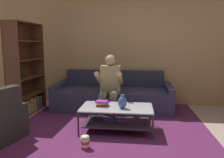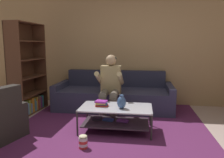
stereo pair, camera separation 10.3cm
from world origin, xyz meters
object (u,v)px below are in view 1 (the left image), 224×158
Objects in this scene: person_seated_center at (110,84)px; vase at (122,102)px; coffee_table at (116,115)px; popcorn_tub at (85,142)px; book_stack at (102,103)px; bookshelf at (25,79)px; couch at (113,96)px.

vase is (0.30, -0.79, -0.15)m from person_seated_center.
popcorn_tub is (-0.35, -0.68, -0.17)m from coffee_table.
person_seated_center is 0.72m from book_stack.
bookshelf reaches higher than popcorn_tub.
couch reaches higher than popcorn_tub.
vase is 0.12× the size of bookshelf.
couch is at bearing 85.22° from popcorn_tub.
vase is at bearing -16.66° from book_stack.
vase is (0.30, -1.36, 0.24)m from couch.
bookshelf is at bearing 157.05° from vase.
vase is (0.11, -0.09, 0.24)m from coffee_table.
bookshelf reaches higher than person_seated_center.
coffee_table is at bearing -74.93° from person_seated_center.
popcorn_tub is at bearing -99.92° from book_stack.
person_seated_center is 0.86m from vase.
bookshelf is (-1.71, 0.77, 0.24)m from book_stack.
coffee_table reaches higher than popcorn_tub.
book_stack is at bearing -93.46° from person_seated_center.
bookshelf is 9.38× the size of popcorn_tub.
person_seated_center reaches higher than book_stack.
person_seated_center is at bearing 105.07° from coffee_table.
vase is 0.85m from popcorn_tub.
couch is 1.87m from bookshelf.
vase is 1.02× the size of book_stack.
person_seated_center is at bearing 86.54° from book_stack.
couch reaches higher than vase.
couch is at bearing 88.10° from book_stack.
bookshelf is at bearing 137.46° from popcorn_tub.
person_seated_center reaches higher than couch.
book_stack is at bearing 176.59° from coffee_table.
coffee_table is at bearing 62.56° from popcorn_tub.
coffee_table is 0.63× the size of bookshelf.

